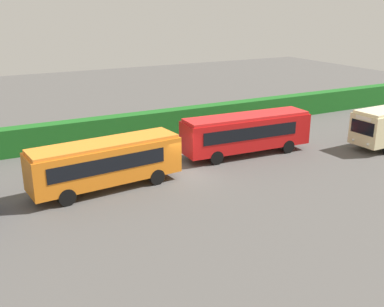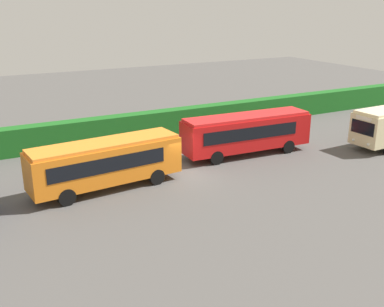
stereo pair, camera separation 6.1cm
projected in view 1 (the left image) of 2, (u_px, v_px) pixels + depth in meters
ground_plane at (184, 176)px, 29.92m from camera, size 102.62×102.62×0.00m
bus_orange at (106, 162)px, 27.42m from camera, size 9.52×3.19×3.00m
bus_red at (246, 132)px, 33.69m from camera, size 10.11×2.84×3.03m
person_center at (231, 132)px, 36.56m from camera, size 0.55×0.47×1.78m
hedge_row at (130, 127)px, 37.75m from camera, size 63.31×1.30×2.10m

